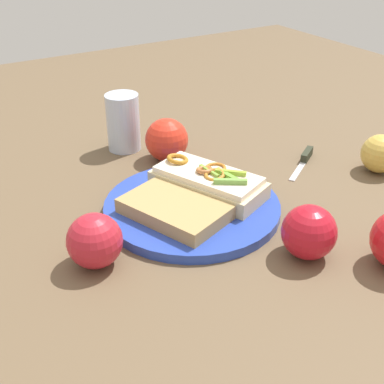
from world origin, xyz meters
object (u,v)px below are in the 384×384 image
object	(u,v)px
plate	(192,207)
drinking_glass	(123,122)
sandwich	(208,182)
bread_slice_side	(175,209)
apple_0	(380,154)
apple_4	(309,232)
apple_2	(95,241)
apple_3	(167,140)
knife	(305,159)

from	to	relation	value
plate	drinking_glass	world-z (taller)	drinking_glass
sandwich	drinking_glass	distance (m)	0.26
bread_slice_side	drinking_glass	xyz separation A→B (m)	(-0.29, 0.05, 0.03)
apple_0	apple_4	distance (m)	0.31
apple_0	drinking_glass	xyz separation A→B (m)	(-0.33, -0.35, 0.02)
plate	bread_slice_side	size ratio (longest dim) A/B	1.80
sandwich	apple_4	xyz separation A→B (m)	(0.20, 0.03, 0.00)
bread_slice_side	apple_2	size ratio (longest dim) A/B	2.05
bread_slice_side	apple_2	bearing A→B (deg)	-97.72
bread_slice_side	apple_3	world-z (taller)	apple_3
apple_2	knife	distance (m)	0.46
apple_3	sandwich	bearing A→B (deg)	-5.62
apple_0	apple_3	distance (m)	0.39
apple_4	knife	world-z (taller)	apple_4
sandwich	apple_3	xyz separation A→B (m)	(-0.17, 0.02, 0.01)
drinking_glass	plate	bearing A→B (deg)	-2.11
apple_2	drinking_glass	distance (m)	0.37
plate	apple_3	distance (m)	0.20
sandwich	knife	bearing A→B (deg)	72.89
drinking_glass	apple_3	bearing A→B (deg)	28.58
plate	drinking_glass	bearing A→B (deg)	177.89
bread_slice_side	apple_4	world-z (taller)	apple_4
knife	bread_slice_side	bearing A→B (deg)	-22.55
apple_3	drinking_glass	xyz separation A→B (m)	(-0.09, -0.05, 0.01)
sandwich	bread_slice_side	distance (m)	0.09
sandwich	apple_4	size ratio (longest dim) A/B	2.66
apple_2	drinking_glass	xyz separation A→B (m)	(-0.32, 0.19, 0.02)
apple_3	apple_4	world-z (taller)	apple_3
drinking_glass	apple_0	bearing A→B (deg)	46.87
plate	knife	world-z (taller)	knife
sandwich	apple_4	world-z (taller)	apple_4
apple_2	drinking_glass	size ratio (longest dim) A/B	0.68
drinking_glass	bread_slice_side	bearing A→B (deg)	-10.03
bread_slice_side	drinking_glass	bearing A→B (deg)	149.90
plate	sandwich	bearing A→B (deg)	113.16
apple_0	apple_2	size ratio (longest dim) A/B	0.92
bread_slice_side	apple_0	distance (m)	0.40
apple_3	plate	bearing A→B (deg)	-17.30
apple_4	knife	size ratio (longest dim) A/B	0.69
drinking_glass	knife	size ratio (longest dim) A/B	1.00
bread_slice_side	apple_2	world-z (taller)	apple_2
plate	drinking_glass	xyz separation A→B (m)	(-0.27, 0.01, 0.05)
apple_4	drinking_glass	xyz separation A→B (m)	(-0.45, -0.07, 0.02)
sandwich	bread_slice_side	world-z (taller)	sandwich
sandwich	knife	size ratio (longest dim) A/B	1.84
bread_slice_side	plate	bearing A→B (deg)	92.63
apple_0	drinking_glass	world-z (taller)	drinking_glass
apple_3	knife	xyz separation A→B (m)	(0.14, 0.21, -0.03)
bread_slice_side	drinking_glass	world-z (taller)	drinking_glass
apple_0	drinking_glass	size ratio (longest dim) A/B	0.63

